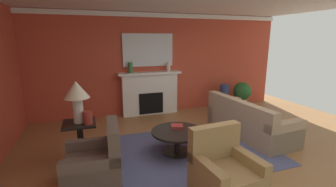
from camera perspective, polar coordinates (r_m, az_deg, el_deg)
ground_plane at (r=4.72m, az=8.99°, el=-14.27°), size 9.33×9.33×0.00m
wall_fireplace at (r=7.02m, az=-2.13°, el=7.17°), size 7.78×0.12×2.88m
crown_moulding at (r=6.94m, az=-2.03°, el=18.34°), size 7.78×0.08×0.12m
area_rug at (r=4.74m, az=2.25°, el=-13.92°), size 3.75×2.35×0.01m
fireplace at (r=6.87m, az=-4.37°, el=-0.21°), size 1.80×0.35×1.24m
mantel_mirror at (r=6.81m, az=-4.81°, el=10.40°), size 1.45×0.04×0.92m
sofa at (r=5.72m, az=18.74°, el=-6.61°), size 1.04×2.16×0.85m
armchair_near_window at (r=3.84m, az=-17.06°, el=-16.32°), size 0.85×0.85×0.95m
armchair_facing_fireplace at (r=3.56m, az=13.49°, el=-18.61°), size 0.86×0.86×0.95m
coffee_table at (r=4.60m, az=2.29°, el=-10.26°), size 1.00×1.00×0.45m
side_table at (r=4.64m, az=-20.34°, el=-10.04°), size 0.56×0.56×0.70m
table_lamp at (r=4.39m, az=-21.19°, el=-0.06°), size 0.44×0.44×0.75m
vase_on_side_table at (r=4.38m, az=-18.83°, el=-5.51°), size 0.16×0.16×0.23m
vase_tall_corner at (r=7.55m, az=13.35°, el=-0.82°), size 0.28×0.28×0.79m
vase_mantel_left at (r=6.57m, az=-9.05°, el=6.18°), size 0.12×0.12×0.30m
vase_mantel_right at (r=6.85m, az=0.11°, el=6.45°), size 0.11×0.11×0.26m
book_red_cover at (r=4.69m, az=2.18°, el=-7.92°), size 0.28×0.26×0.06m
potted_plant at (r=7.80m, az=17.39°, el=0.12°), size 0.56×0.56×0.83m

